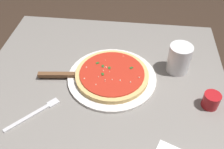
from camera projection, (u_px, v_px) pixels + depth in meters
restaurant_table at (102, 117)px, 0.97m from camera, size 0.86×0.87×0.77m
serving_plate at (112, 78)px, 0.90m from camera, size 0.31×0.31×0.01m
pizza at (112, 75)px, 0.89m from camera, size 0.26×0.26×0.02m
pizza_server at (68, 75)px, 0.89m from camera, size 0.08×0.22×0.01m
cup_tall_drink at (179, 59)px, 0.90m from camera, size 0.08×0.08×0.11m
cup_small_sauce at (211, 100)px, 0.80m from camera, size 0.05×0.05×0.05m
fork at (36, 113)px, 0.79m from camera, size 0.15×0.14×0.00m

